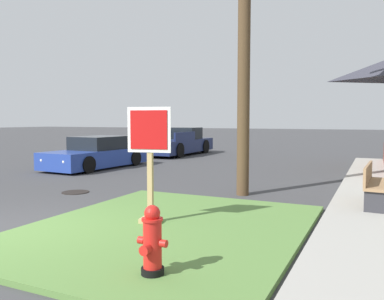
{
  "coord_description": "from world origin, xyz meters",
  "views": [
    {
      "loc": [
        5.63,
        -4.52,
        1.9
      ],
      "look_at": [
        1.85,
        3.52,
        1.22
      ],
      "focal_mm": 36.9,
      "sensor_mm": 36.0,
      "label": 1
    }
  ],
  "objects": [
    {
      "name": "manhole_cover",
      "position": [
        -1.5,
        3.44,
        0.01
      ],
      "size": [
        0.7,
        0.7,
        0.02
      ],
      "primitive_type": "cylinder",
      "color": "black",
      "rests_on": "ground"
    },
    {
      "name": "fire_hydrant",
      "position": [
        3.28,
        -0.62,
        0.47
      ],
      "size": [
        0.38,
        0.34,
        0.83
      ],
      "color": "black",
      "rests_on": "grass_corner_patch"
    },
    {
      "name": "street_bench",
      "position": [
        5.6,
        4.53,
        0.59
      ],
      "size": [
        0.5,
        1.78,
        0.85
      ],
      "color": "#93704C",
      "rests_on": "sidewalk_strip"
    },
    {
      "name": "pickup_truck_navy",
      "position": [
        -4.27,
        14.7,
        0.62
      ],
      "size": [
        2.19,
        5.34,
        1.48
      ],
      "color": "#19234C",
      "rests_on": "ground"
    },
    {
      "name": "stop_sign",
      "position": [
        2.03,
        1.4,
        1.1
      ],
      "size": [
        0.78,
        0.34,
        2.05
      ],
      "color": "tan",
      "rests_on": "grass_corner_patch"
    },
    {
      "name": "ground_plane",
      "position": [
        0.0,
        0.0,
        0.0
      ],
      "size": [
        160.0,
        160.0,
        0.0
      ],
      "primitive_type": "plane",
      "color": "#3D3D3F"
    },
    {
      "name": "parked_sedan_blue",
      "position": [
        -4.45,
        8.01,
        0.54
      ],
      "size": [
        2.11,
        4.58,
        1.25
      ],
      "color": "#233D93",
      "rests_on": "ground"
    },
    {
      "name": "grass_corner_patch",
      "position": [
        2.4,
        1.3,
        0.04
      ],
      "size": [
        4.52,
        5.54,
        0.08
      ],
      "primitive_type": "cube",
      "color": "#567F3D",
      "rests_on": "ground"
    }
  ]
}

